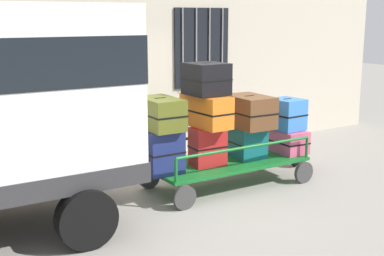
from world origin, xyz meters
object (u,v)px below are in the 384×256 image
luggage_cart (228,165)px  suitcase_midleft_bottom (208,146)px  suitcase_left_bottom (162,152)px  suitcase_midright_bottom (284,140)px  suitcase_left_middle (160,114)px  suitcase_center_middle (249,111)px  suitcase_midleft_middle (206,111)px  suitcase_midright_middle (287,114)px  suitcase_midleft_top (206,79)px  backpack (296,154)px  suitcase_center_bottom (247,142)px

luggage_cart → suitcase_midleft_bottom: 0.52m
suitcase_midleft_bottom → suitcase_left_bottom: bearing=-179.8°
luggage_cart → suitcase_midleft_bottom: size_ratio=4.33×
suitcase_midright_bottom → suitcase_left_middle: bearing=179.6°
suitcase_left_bottom → suitcase_left_middle: (0.00, 0.05, 0.54)m
suitcase_left_middle → suitcase_left_bottom: bearing=-90.0°
suitcase_left_middle → suitcase_center_middle: suitcase_left_middle is taller
suitcase_center_middle → suitcase_midleft_middle: bearing=176.9°
suitcase_left_middle → suitcase_midleft_middle: bearing=0.4°
suitcase_midleft_bottom → suitcase_midright_middle: suitcase_midright_middle is taller
suitcase_midleft_top → suitcase_center_middle: size_ratio=0.73×
suitcase_left_middle → backpack: bearing=4.1°
suitcase_midleft_top → suitcase_midright_bottom: suitcase_midleft_top is taller
suitcase_center_middle → suitcase_midleft_top: bearing=176.6°
suitcase_midleft_bottom → suitcase_midright_middle: size_ratio=1.08×
suitcase_midleft_top → suitcase_center_bottom: suitcase_midleft_top is taller
suitcase_left_bottom → suitcase_midleft_top: 1.25m
suitcase_left_bottom → suitcase_left_middle: size_ratio=0.84×
luggage_cart → suitcase_left_middle: bearing=178.5°
suitcase_midleft_middle → suitcase_center_middle: suitcase_midleft_middle is taller
suitcase_center_bottom → suitcase_midleft_middle: bearing=179.3°
suitcase_midleft_middle → suitcase_center_bottom: bearing=-0.7°
suitcase_left_bottom → suitcase_midleft_middle: bearing=3.7°
suitcase_midleft_top → suitcase_left_middle: bearing=-179.4°
suitcase_left_middle → suitcase_midleft_top: size_ratio=1.30×
suitcase_left_bottom → backpack: size_ratio=1.45×
luggage_cart → suitcase_left_middle: 1.48m
suitcase_left_middle → suitcase_midright_middle: 2.33m
suitcase_center_bottom → suitcase_center_middle: (-0.00, -0.03, 0.50)m
suitcase_left_middle → suitcase_midright_bottom: bearing=-0.4°
suitcase_midleft_top → suitcase_center_bottom: (0.77, -0.01, -1.05)m
suitcase_midright_bottom → backpack: 0.63m
suitcase_left_middle → suitcase_midright_middle: bearing=-1.1°
suitcase_left_bottom → suitcase_midright_bottom: size_ratio=0.79×
suitcase_left_middle → suitcase_midright_bottom: suitcase_left_middle is taller
luggage_cart → suitcase_midleft_top: suitcase_midleft_top is taller
suitcase_left_middle → backpack: (2.80, 0.20, -1.04)m
suitcase_left_bottom → backpack: 2.85m
suitcase_center_bottom → suitcase_midright_middle: 0.86m
suitcase_midright_middle → suitcase_midleft_middle: bearing=178.2°
backpack → suitcase_midleft_top: bearing=-174.5°
suitcase_left_bottom → suitcase_midright_middle: bearing=0.0°
luggage_cart → backpack: backpack is taller
suitcase_left_bottom → suitcase_center_bottom: (1.55, 0.04, -0.07)m
suitcase_center_bottom → luggage_cart: bearing=-176.4°
suitcase_center_middle → luggage_cart: bearing=178.8°
suitcase_midleft_top → backpack: suitcase_midleft_top is taller
suitcase_midleft_middle → suitcase_midright_middle: bearing=-1.8°
suitcase_left_bottom → suitcase_midright_bottom: suitcase_left_bottom is taller
suitcase_center_middle → suitcase_midright_middle: bearing=-0.4°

